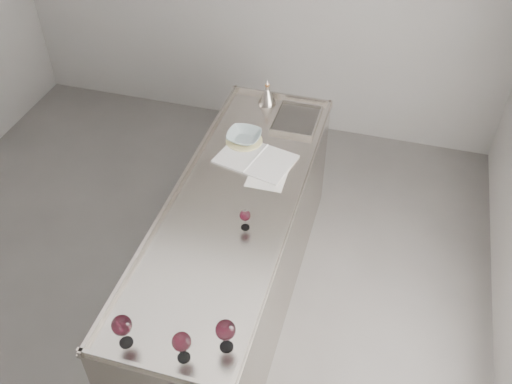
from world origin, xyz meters
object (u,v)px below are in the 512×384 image
(wine_glass_small, at_px, (245,216))
(ceramic_bowl, at_px, (244,137))
(notebook, at_px, (255,159))
(wine_glass_right, at_px, (226,331))
(wine_funnel, at_px, (267,96))
(wine_glass_left, at_px, (122,326))
(counter, at_px, (236,253))
(wine_glass_middle, at_px, (182,342))

(wine_glass_small, relative_size, ceramic_bowl, 0.57)
(wine_glass_small, distance_m, ceramic_bowl, 0.81)
(ceramic_bowl, bearing_deg, wine_glass_small, -72.63)
(notebook, bearing_deg, wine_glass_small, -66.18)
(wine_glass_right, distance_m, wine_glass_small, 0.79)
(notebook, bearing_deg, ceramic_bowl, 141.40)
(wine_glass_right, xyz_separation_m, wine_funnel, (-0.36, 2.05, -0.07))
(wine_glass_left, relative_size, ceramic_bowl, 0.83)
(counter, xyz_separation_m, wine_glass_middle, (0.10, -1.08, 0.59))
(ceramic_bowl, relative_size, wine_funnel, 1.14)
(notebook, bearing_deg, wine_glass_left, -84.75)
(wine_glass_right, bearing_deg, wine_glass_left, -166.87)
(wine_glass_right, relative_size, wine_funnel, 0.93)
(wine_glass_middle, bearing_deg, wine_funnel, 94.93)
(wine_funnel, bearing_deg, notebook, -81.28)
(notebook, distance_m, wine_funnel, 0.67)
(counter, distance_m, wine_glass_small, 0.61)
(wine_glass_small, xyz_separation_m, wine_funnel, (-0.22, 1.27, -0.03))
(wine_funnel, bearing_deg, wine_glass_small, -80.36)
(counter, bearing_deg, wine_glass_middle, -84.58)
(counter, bearing_deg, wine_glass_small, -55.85)
(wine_glass_left, xyz_separation_m, wine_glass_small, (0.32, 0.89, -0.04))
(wine_glass_middle, xyz_separation_m, ceramic_bowl, (-0.21, 1.66, -0.08))
(wine_glass_left, xyz_separation_m, wine_glass_right, (0.47, 0.11, -0.00))
(wine_glass_right, relative_size, wine_glass_small, 1.44)
(wine_glass_right, distance_m, wine_funnel, 2.08)
(wine_glass_small, bearing_deg, wine_funnel, 99.64)
(wine_funnel, bearing_deg, ceramic_bowl, -92.76)
(counter, bearing_deg, ceramic_bowl, 100.68)
(wine_glass_right, relative_size, ceramic_bowl, 0.82)
(wine_glass_middle, distance_m, wine_glass_right, 0.20)
(wine_glass_small, bearing_deg, wine_glass_right, -79.62)
(wine_glass_right, height_order, ceramic_bowl, wine_glass_right)
(counter, distance_m, ceramic_bowl, 0.78)
(wine_funnel, bearing_deg, wine_glass_middle, -85.07)
(notebook, bearing_deg, wine_funnel, 111.90)
(ceramic_bowl, height_order, wine_funnel, wine_funnel)
(wine_glass_small, xyz_separation_m, ceramic_bowl, (-0.24, 0.77, -0.04))
(notebook, bearing_deg, wine_glass_right, -66.32)
(wine_glass_middle, height_order, wine_glass_small, wine_glass_middle)
(wine_funnel, bearing_deg, wine_glass_right, -80.08)
(counter, height_order, wine_glass_small, wine_glass_small)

